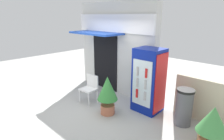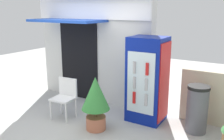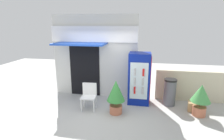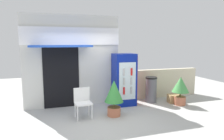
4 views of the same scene
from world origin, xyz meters
The scene contains 9 objects.
ground centered at (0.00, 0.00, 0.00)m, with size 16.00×16.00×0.00m, color #B2B2AD.
storefront_building centered at (-0.27, 1.67, 1.57)m, with size 3.19×1.14×3.05m.
drink_cooler centered at (1.45, 1.19, 0.89)m, with size 0.74×0.69×1.78m.
plastic_chair centered at (-0.12, 0.41, 0.51)m, with size 0.49×0.45×0.86m.
potted_plant_near_shop centered at (0.78, 0.26, 0.64)m, with size 0.55×0.55×1.07m.
potted_plant_curbside centered at (3.30, 0.57, 0.61)m, with size 0.58×0.58×0.99m.
trash_bin centered at (2.49, 1.18, 0.47)m, with size 0.42×0.42×0.93m.
stone_boundary_wall centered at (3.41, 1.71, 0.55)m, with size 2.73×0.20×1.11m, color beige.
cardboard_box centered at (3.26, 0.85, 0.15)m, with size 0.43×0.33×0.29m, color tan.
Camera 4 is at (-0.97, -5.11, 2.15)m, focal length 31.86 mm.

